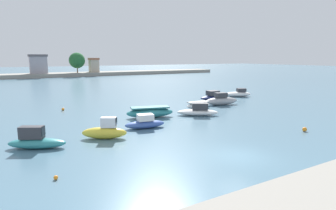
# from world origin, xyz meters

# --- Properties ---
(ground_plane) EXTENTS (400.00, 400.00, 0.00)m
(ground_plane) POSITION_xyz_m (0.00, 0.00, 0.00)
(ground_plane) COLOR slate
(moored_boat_0) EXTENTS (4.33, 3.16, 1.65)m
(moored_boat_0) POSITION_xyz_m (-11.63, 8.81, 0.55)
(moored_boat_0) COLOR teal
(moored_boat_0) RESTS_ON ground
(moored_boat_1) EXTENTS (3.74, 2.81, 1.79)m
(moored_boat_1) POSITION_xyz_m (-6.47, 8.68, 0.61)
(moored_boat_1) COLOR yellow
(moored_boat_1) RESTS_ON ground
(moored_boat_2) EXTENTS (3.98, 1.96, 1.33)m
(moored_boat_2) POSITION_xyz_m (-2.12, 10.15, 0.50)
(moored_boat_2) COLOR #3856A8
(moored_boat_2) RESTS_ON ground
(moored_boat_3) EXTENTS (5.47, 2.96, 1.19)m
(moored_boat_3) POSITION_xyz_m (0.46, 14.22, 0.57)
(moored_boat_3) COLOR teal
(moored_boat_3) RESTS_ON ground
(moored_boat_4) EXTENTS (4.79, 3.82, 1.46)m
(moored_boat_4) POSITION_xyz_m (5.68, 12.35, 0.53)
(moored_boat_4) COLOR white
(moored_boat_4) RESTS_ON ground
(moored_boat_5) EXTENTS (3.63, 1.48, 0.88)m
(moored_boat_5) POSITION_xyz_m (8.42, 16.07, 0.42)
(moored_boat_5) COLOR white
(moored_boat_5) RESTS_ON ground
(moored_boat_6) EXTENTS (5.17, 2.38, 1.73)m
(moored_boat_6) POSITION_xyz_m (12.77, 16.55, 0.65)
(moored_boat_6) COLOR #9E9EA3
(moored_boat_6) RESTS_ON ground
(moored_boat_7) EXTENTS (5.16, 1.90, 1.44)m
(moored_boat_7) POSITION_xyz_m (15.05, 20.92, 0.51)
(moored_boat_7) COLOR navy
(moored_boat_7) RESTS_ON ground
(moored_boat_8) EXTENTS (4.99, 3.24, 1.41)m
(moored_boat_8) POSITION_xyz_m (20.70, 21.53, 0.50)
(moored_boat_8) COLOR white
(moored_boat_8) RESTS_ON ground
(mooring_buoy_1) EXTENTS (0.36, 0.36, 0.36)m
(mooring_buoy_1) POSITION_xyz_m (-7.13, 23.27, 0.18)
(mooring_buoy_1) COLOR orange
(mooring_buoy_1) RESTS_ON ground
(mooring_buoy_2) EXTENTS (0.40, 0.40, 0.40)m
(mooring_buoy_2) POSITION_xyz_m (9.72, 1.76, 0.20)
(mooring_buoy_2) COLOR orange
(mooring_buoy_2) RESTS_ON ground
(mooring_buoy_3) EXTENTS (0.24, 0.24, 0.24)m
(mooring_buoy_3) POSITION_xyz_m (-11.32, 2.34, 0.12)
(mooring_buoy_3) COLOR orange
(mooring_buoy_3) RESTS_ON ground
(distant_shoreline) EXTENTS (129.74, 9.10, 8.10)m
(distant_shoreline) POSITION_xyz_m (-6.80, 88.31, 1.93)
(distant_shoreline) COLOR gray
(distant_shoreline) RESTS_ON ground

